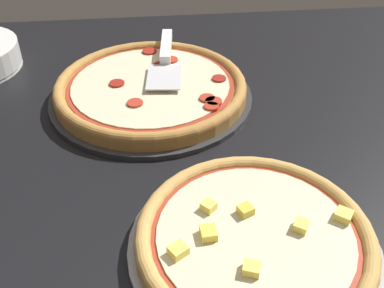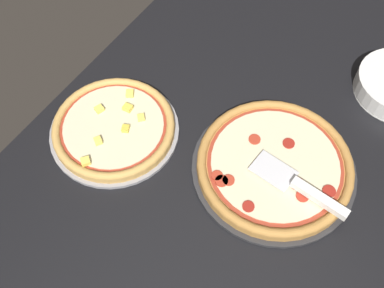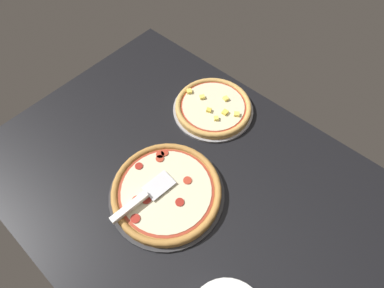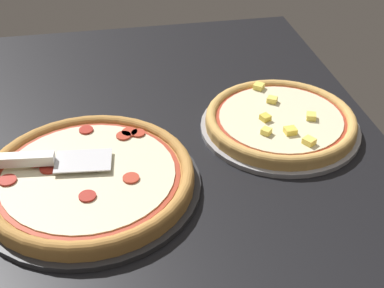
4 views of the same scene
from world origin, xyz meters
TOP-DOWN VIEW (x-y plane):
  - ground_plane at (0.00, 0.00)cm, footprint 149.48×105.15cm
  - pizza_pan_front at (-3.14, -8.46)cm, footprint 40.63×40.63cm
  - pizza_front at (-3.16, -8.46)cm, footprint 38.20×38.20cm
  - pizza_pan_back at (-15.21, 31.76)cm, footprint 33.66×33.66cm
  - pizza_back at (-15.20, 31.76)cm, footprint 31.64×31.64cm
  - serving_spatula at (-6.90, -18.82)cm, footprint 7.74×24.77cm

SIDE VIEW (x-z plane):
  - ground_plane at x=0.00cm, z-range -3.60..0.00cm
  - pizza_pan_front at x=-3.14cm, z-range 0.00..1.00cm
  - pizza_pan_back at x=-15.21cm, z-range 0.00..1.00cm
  - pizza_back at x=-15.20cm, z-range 0.74..4.05cm
  - pizza_front at x=-3.16cm, z-range 1.04..4.26cm
  - serving_spatula at x=-6.90cm, z-range 4.04..6.04cm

